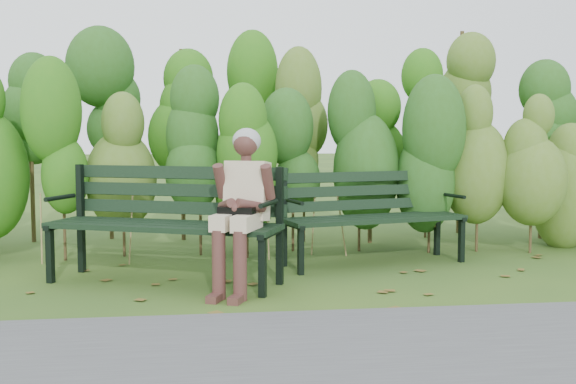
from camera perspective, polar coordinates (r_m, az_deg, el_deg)
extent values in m
plane|color=#29451A|center=(5.74, 0.44, -7.78)|extent=(80.00, 80.00, 0.00)
cube|color=#474749|center=(3.65, 5.22, -15.16)|extent=(60.00, 2.50, 0.01)
cylinder|color=#47381E|center=(7.04, -18.59, -2.38)|extent=(0.03, 0.03, 0.80)
ellipsoid|color=#2D7017|center=(7.00, -18.73, 2.83)|extent=(0.64, 0.64, 1.44)
cylinder|color=#47381E|center=(6.95, -13.64, -2.35)|extent=(0.03, 0.03, 0.80)
ellipsoid|color=#2D7017|center=(6.90, -13.74, 2.93)|extent=(0.64, 0.64, 1.44)
cylinder|color=#47381E|center=(6.91, -8.58, -2.31)|extent=(0.03, 0.03, 0.80)
ellipsoid|color=#2D7017|center=(6.86, -8.65, 3.00)|extent=(0.64, 0.64, 1.44)
cylinder|color=#47381E|center=(6.92, -3.51, -2.26)|extent=(0.03, 0.03, 0.80)
ellipsoid|color=#2D7017|center=(6.87, -3.54, 3.05)|extent=(0.64, 0.64, 1.44)
cylinder|color=#47381E|center=(6.98, 1.51, -2.18)|extent=(0.03, 0.03, 0.80)
ellipsoid|color=#2D7017|center=(6.94, 1.52, 3.07)|extent=(0.64, 0.64, 1.44)
cylinder|color=#47381E|center=(7.10, 6.40, -2.09)|extent=(0.03, 0.03, 0.80)
ellipsoid|color=#2D7017|center=(7.05, 6.45, 3.07)|extent=(0.64, 0.64, 1.44)
cylinder|color=#47381E|center=(7.27, 11.09, -1.99)|extent=(0.03, 0.03, 0.80)
ellipsoid|color=#2D7017|center=(7.22, 11.17, 3.05)|extent=(0.64, 0.64, 1.44)
cylinder|color=#47381E|center=(7.49, 15.54, -1.89)|extent=(0.03, 0.03, 0.80)
ellipsoid|color=#2D7017|center=(7.44, 15.65, 3.01)|extent=(0.64, 0.64, 1.44)
cylinder|color=#47381E|center=(7.74, 19.72, -1.78)|extent=(0.03, 0.03, 0.80)
ellipsoid|color=#2D7017|center=(7.70, 19.86, 2.96)|extent=(0.64, 0.64, 1.44)
cylinder|color=#47381E|center=(8.12, -21.02, -0.46)|extent=(0.04, 0.04, 1.10)
ellipsoid|color=#2A561A|center=(8.09, -21.21, 5.76)|extent=(0.70, 0.70, 1.98)
cylinder|color=#47381E|center=(7.97, -15.65, -0.41)|extent=(0.04, 0.04, 1.10)
ellipsoid|color=#2A561A|center=(7.94, -15.80, 5.93)|extent=(0.70, 0.70, 1.98)
cylinder|color=#47381E|center=(7.89, -10.13, -0.35)|extent=(0.04, 0.04, 1.10)
ellipsoid|color=#2A561A|center=(7.86, -10.22, 6.05)|extent=(0.70, 0.70, 1.98)
cylinder|color=#47381E|center=(7.89, -4.55, -0.29)|extent=(0.04, 0.04, 1.10)
ellipsoid|color=#2A561A|center=(7.86, -4.60, 6.11)|extent=(0.70, 0.70, 1.98)
cylinder|color=#47381E|center=(7.96, 0.98, -0.23)|extent=(0.04, 0.04, 1.10)
ellipsoid|color=#2A561A|center=(7.93, 0.98, 6.11)|extent=(0.70, 0.70, 1.98)
cylinder|color=#47381E|center=(8.11, 6.35, -0.17)|extent=(0.04, 0.04, 1.10)
ellipsoid|color=#2A561A|center=(8.08, 6.41, 6.06)|extent=(0.70, 0.70, 1.98)
cylinder|color=#47381E|center=(8.32, 11.50, -0.11)|extent=(0.04, 0.04, 1.10)
ellipsoid|color=#2A561A|center=(8.29, 11.60, 5.96)|extent=(0.70, 0.70, 1.98)
cylinder|color=#47381E|center=(8.60, 16.35, -0.05)|extent=(0.04, 0.04, 1.10)
ellipsoid|color=#2A561A|center=(8.57, 16.49, 5.82)|extent=(0.70, 0.70, 1.98)
cylinder|color=#47381E|center=(8.93, 20.87, 0.00)|extent=(0.04, 0.04, 1.10)
ellipsoid|color=#2A561A|center=(8.91, 21.04, 5.65)|extent=(0.70, 0.70, 1.98)
cube|color=brown|center=(5.23, -4.82, -9.02)|extent=(0.10, 0.11, 0.01)
cube|color=brown|center=(6.19, 3.22, -6.82)|extent=(0.08, 0.10, 0.01)
cube|color=brown|center=(6.21, 20.69, -7.10)|extent=(0.09, 0.08, 0.01)
cube|color=brown|center=(6.67, 3.91, -5.98)|extent=(0.10, 0.11, 0.01)
cube|color=brown|center=(5.78, -10.16, -7.74)|extent=(0.08, 0.10, 0.01)
cube|color=brown|center=(5.00, 4.64, -9.67)|extent=(0.11, 0.11, 0.01)
cube|color=brown|center=(6.47, 0.50, -6.31)|extent=(0.11, 0.10, 0.01)
cube|color=brown|center=(5.50, -0.13, -8.30)|extent=(0.11, 0.10, 0.01)
cube|color=brown|center=(5.12, -13.21, -9.43)|extent=(0.11, 0.11, 0.01)
cube|color=brown|center=(5.54, 22.94, -8.59)|extent=(0.11, 0.10, 0.01)
cube|color=brown|center=(6.07, 1.72, -7.05)|extent=(0.11, 0.10, 0.01)
cube|color=brown|center=(6.53, 2.68, -6.22)|extent=(0.11, 0.10, 0.01)
cube|color=brown|center=(5.12, -19.91, -9.58)|extent=(0.11, 0.10, 0.01)
cube|color=brown|center=(4.98, -10.66, -9.79)|extent=(0.11, 0.11, 0.01)
cube|color=brown|center=(6.73, 3.87, -5.89)|extent=(0.11, 0.10, 0.01)
cube|color=brown|center=(6.50, -17.91, -6.50)|extent=(0.11, 0.09, 0.01)
cube|color=brown|center=(6.35, -2.03, -6.51)|extent=(0.08, 0.10, 0.01)
cube|color=brown|center=(5.37, -14.05, -8.78)|extent=(0.09, 0.08, 0.01)
cube|color=brown|center=(6.31, 7.05, -6.64)|extent=(0.11, 0.10, 0.01)
cube|color=brown|center=(5.98, -12.55, -7.36)|extent=(0.11, 0.10, 0.01)
cube|color=brown|center=(5.16, 3.25, -9.19)|extent=(0.11, 0.09, 0.01)
cube|color=brown|center=(5.02, 10.33, -9.66)|extent=(0.08, 0.10, 0.01)
cube|color=brown|center=(4.64, -3.47, -10.79)|extent=(0.11, 0.11, 0.01)
cube|color=black|center=(5.56, -11.48, -3.10)|extent=(1.87, 0.88, 0.04)
cube|color=black|center=(5.68, -10.85, -2.92)|extent=(1.87, 0.88, 0.04)
cube|color=black|center=(5.80, -10.24, -2.75)|extent=(1.87, 0.88, 0.04)
cube|color=black|center=(5.93, -9.66, -2.58)|extent=(1.87, 0.88, 0.04)
cube|color=black|center=(6.00, -9.26, -1.32)|extent=(1.85, 0.83, 0.12)
cube|color=black|center=(6.00, -9.22, 0.16)|extent=(1.85, 0.83, 0.12)
cube|color=black|center=(6.01, -9.17, 1.63)|extent=(1.85, 0.83, 0.12)
cube|color=black|center=(6.07, -19.50, -4.98)|extent=(0.07, 0.07, 0.50)
cube|color=black|center=(6.43, -17.13, -2.16)|extent=(0.07, 0.07, 0.99)
cube|color=black|center=(6.22, -18.39, -2.62)|extent=(0.26, 0.53, 0.04)
cylinder|color=black|center=(6.15, -18.74, -0.44)|extent=(0.20, 0.40, 0.04)
cube|color=black|center=(5.23, -2.18, -6.26)|extent=(0.07, 0.07, 0.50)
cube|color=black|center=(5.63, -0.71, -2.90)|extent=(0.07, 0.07, 0.99)
cube|color=black|center=(5.40, -1.47, -3.48)|extent=(0.26, 0.53, 0.04)
cylinder|color=black|center=(5.32, -1.65, -0.98)|extent=(0.20, 0.40, 0.04)
cube|color=black|center=(6.40, 8.18, -2.44)|extent=(1.77, 0.53, 0.04)
cube|color=black|center=(6.51, 7.65, -2.31)|extent=(1.77, 0.53, 0.04)
cube|color=black|center=(6.62, 7.14, -2.19)|extent=(1.77, 0.53, 0.04)
cube|color=black|center=(6.73, 6.64, -2.07)|extent=(1.77, 0.53, 0.04)
cube|color=black|center=(6.80, 6.29, -1.07)|extent=(1.76, 0.48, 0.11)
cube|color=black|center=(6.80, 6.24, 0.12)|extent=(1.76, 0.48, 0.11)
cube|color=black|center=(6.80, 6.19, 1.30)|extent=(1.76, 0.48, 0.11)
cube|color=black|center=(6.06, 1.09, -4.95)|extent=(0.06, 0.06, 0.45)
cube|color=black|center=(6.42, -0.34, -2.37)|extent=(0.06, 0.06, 0.90)
cube|color=black|center=(6.21, 0.40, -2.80)|extent=(0.17, 0.50, 0.04)
cylinder|color=black|center=(6.14, 0.57, -0.83)|extent=(0.12, 0.37, 0.04)
cube|color=black|center=(6.88, 14.48, -3.93)|extent=(0.06, 0.06, 0.45)
cube|color=black|center=(7.20, 12.54, -1.70)|extent=(0.06, 0.06, 0.90)
cube|color=black|center=(7.01, 13.57, -2.06)|extent=(0.17, 0.50, 0.04)
cylinder|color=black|center=(6.95, 13.84, -0.31)|extent=(0.12, 0.37, 0.04)
cube|color=beige|center=(5.29, -5.26, -2.48)|extent=(0.28, 0.42, 0.12)
cube|color=beige|center=(5.23, -3.50, -2.55)|extent=(0.28, 0.42, 0.12)
cylinder|color=#4C2924|center=(5.19, -5.88, -6.14)|extent=(0.14, 0.14, 0.53)
cylinder|color=#4C2924|center=(5.13, -4.08, -6.26)|extent=(0.14, 0.14, 0.53)
cube|color=#4C2924|center=(5.17, -6.17, -8.88)|extent=(0.15, 0.21, 0.06)
cube|color=#4C2924|center=(5.12, -4.36, -9.03)|extent=(0.15, 0.21, 0.06)
cube|color=beige|center=(5.48, -3.48, 0.09)|extent=(0.41, 0.36, 0.50)
cylinder|color=#4C2924|center=(5.45, -3.56, 2.78)|extent=(0.09, 0.09, 0.10)
sphere|color=#4C2924|center=(5.44, -3.60, 4.09)|extent=(0.20, 0.20, 0.20)
ellipsoid|color=gray|center=(5.46, -3.52, 4.34)|extent=(0.23, 0.22, 0.21)
cylinder|color=#4C2924|center=(5.47, -5.73, 0.92)|extent=(0.16, 0.22, 0.30)
cylinder|color=#4C2924|center=(5.34, -1.72, 0.85)|extent=(0.16, 0.22, 0.30)
cylinder|color=#4C2924|center=(5.34, -5.20, -1.08)|extent=(0.14, 0.27, 0.13)
cylinder|color=#4C2924|center=(5.27, -3.16, -1.14)|extent=(0.26, 0.19, 0.13)
sphere|color=#4C2924|center=(5.25, -4.40, -1.38)|extent=(0.11, 0.11, 0.11)
cube|color=black|center=(5.27, -4.36, -2.09)|extent=(0.31, 0.22, 0.15)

